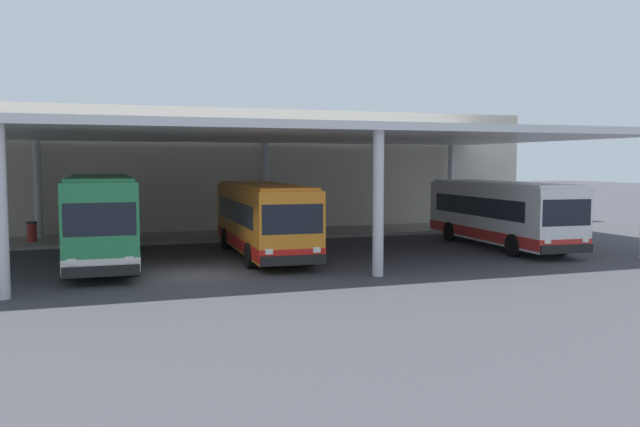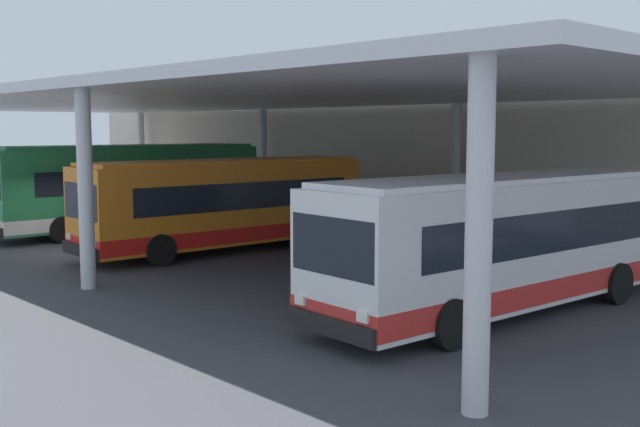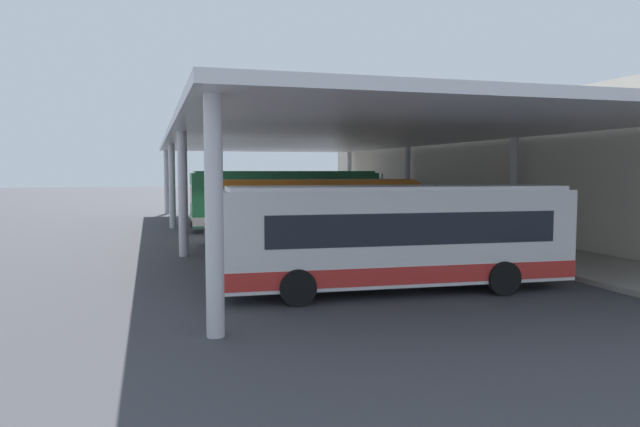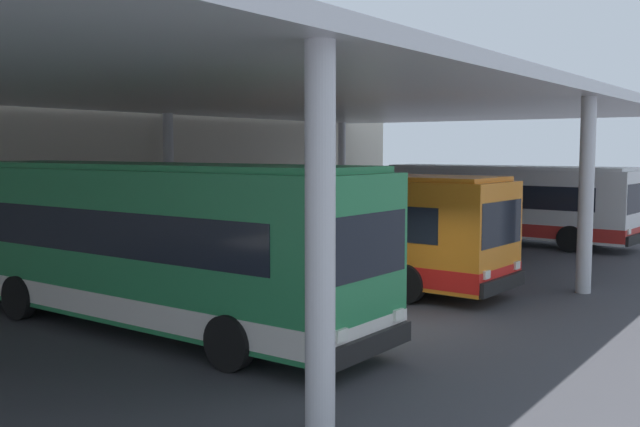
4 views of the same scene
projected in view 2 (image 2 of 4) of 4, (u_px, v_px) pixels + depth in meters
name	position (u px, v px, depth m)	size (l,w,h in m)	color
ground_plane	(73.00, 251.00, 26.42)	(200.00, 200.00, 0.00)	#3D3D42
platform_kerb	(320.00, 221.00, 34.42)	(42.00, 4.50, 0.18)	gray
station_building_facade	(370.00, 141.00, 36.24)	(48.00, 1.60, 7.29)	beige
canopy_shelter	(203.00, 101.00, 29.58)	(40.00, 17.00, 5.55)	silver
bus_nearest_bay	(130.00, 187.00, 31.32)	(2.87, 11.38, 3.57)	#28844C
bus_second_bay	(225.00, 203.00, 26.34)	(3.04, 10.63, 3.17)	orange
bus_middle_bay	(504.00, 241.00, 17.42)	(3.19, 10.67, 3.17)	white
bench_waiting	(282.00, 204.00, 36.34)	(1.80, 0.45, 0.92)	#383D47
trash_bin	(233.00, 199.00, 38.88)	(0.52, 0.52, 0.98)	maroon
banner_sign	(243.00, 175.00, 37.00)	(0.70, 0.12, 3.20)	#B2B2B7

